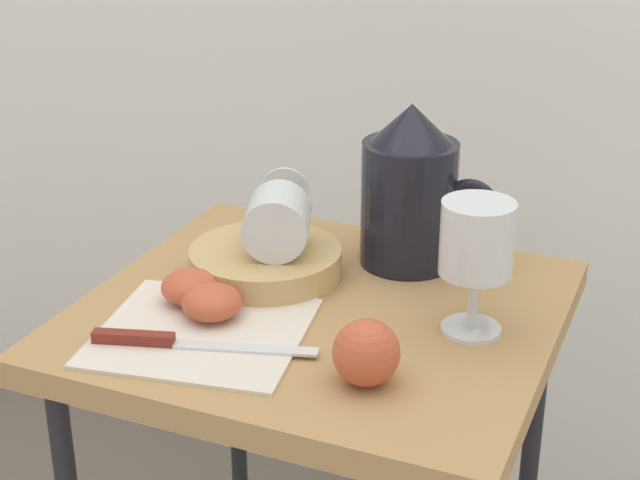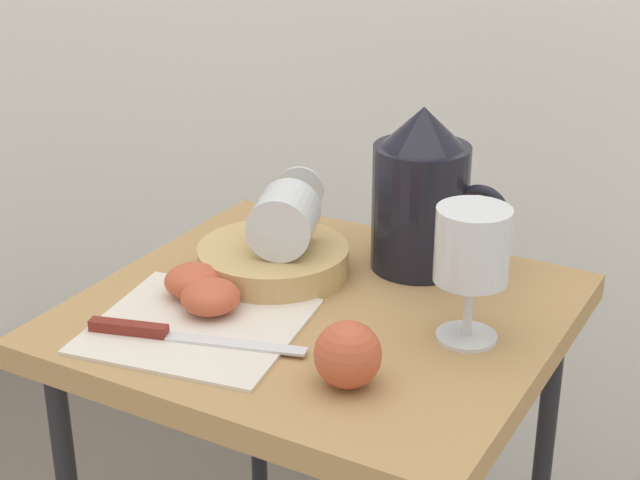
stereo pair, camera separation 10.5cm
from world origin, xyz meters
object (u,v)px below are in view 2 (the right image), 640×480
wine_glass_upright (472,253)px  wine_glass_tipped_near (285,218)px  apple_whole (348,355)px  knife (164,333)px  table (320,364)px  apple_half_right (211,297)px  apple_half_left (193,281)px  basket_tray (273,260)px  pitcher (421,204)px

wine_glass_upright → wine_glass_tipped_near: bearing=170.4°
wine_glass_upright → apple_whole: (-0.07, -0.14, -0.07)m
wine_glass_upright → knife: bearing=-150.1°
table → apple_half_right: (-0.09, -0.08, 0.10)m
apple_half_left → apple_half_right: 0.05m
basket_tray → knife: basket_tray is taller
knife → basket_tray: bearing=85.9°
apple_half_left → knife: bearing=-72.5°
basket_tray → knife: bearing=-94.1°
apple_half_left → apple_whole: apple_whole is taller
basket_tray → pitcher: 0.19m
table → knife: size_ratio=2.99×
basket_tray → wine_glass_upright: 0.27m
table → pitcher: 0.22m
pitcher → table: bearing=-109.0°
basket_tray → pitcher: size_ratio=0.90×
wine_glass_upright → apple_whole: 0.17m
apple_half_right → apple_whole: (0.20, -0.05, 0.01)m
apple_whole → knife: (-0.21, -0.02, -0.02)m
pitcher → apple_half_right: pitcher is taller
wine_glass_upright → wine_glass_tipped_near: 0.25m
table → wine_glass_tipped_near: size_ratio=4.36×
wine_glass_upright → apple_half_left: wine_glass_upright is taller
basket_tray → knife: (-0.01, -0.19, -0.01)m
basket_tray → wine_glass_upright: bearing=-8.2°
basket_tray → apple_whole: (0.19, -0.18, 0.02)m
pitcher → apple_whole: 0.29m
table → apple_half_left: 0.17m
basket_tray → table: bearing=-27.8°
wine_glass_tipped_near → knife: 0.21m
apple_half_left → apple_half_right: size_ratio=1.00×
wine_glass_tipped_near → knife: bearing=-98.2°
pitcher → apple_half_right: 0.28m
wine_glass_upright → apple_half_left: (-0.30, -0.06, -0.08)m
basket_tray → pitcher: bearing=36.2°
basket_tray → apple_half_right: 0.12m
apple_half_left → apple_whole: (0.24, -0.08, 0.01)m
table → basket_tray: size_ratio=3.80×
pitcher → apple_half_right: (-0.15, -0.23, -0.06)m
basket_tray → apple_whole: bearing=-42.7°
pitcher → knife: 0.34m
table → knife: (-0.10, -0.15, 0.08)m
basket_tray → knife: 0.19m
wine_glass_tipped_near → apple_half_left: (-0.06, -0.10, -0.05)m
apple_half_left → table: bearing=21.2°
wine_glass_upright → apple_whole: wine_glass_upright is taller
wine_glass_tipped_near → apple_half_right: wine_glass_tipped_near is taller
basket_tray → apple_half_left: bearing=-113.8°
apple_half_left → knife: (0.03, -0.09, -0.01)m
basket_tray → apple_whole: apple_whole is taller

